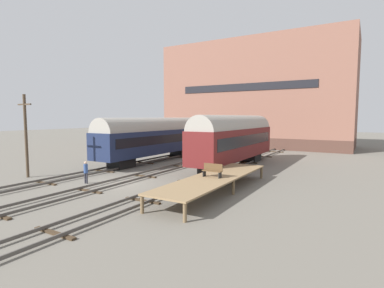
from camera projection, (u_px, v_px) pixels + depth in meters
ground_plane at (119, 183)px, 23.37m from camera, size 200.00×200.00×0.00m
track_left at (77, 175)px, 25.81m from camera, size 2.60×60.00×0.26m
track_middle at (119, 181)px, 23.35m from camera, size 2.60×60.00×0.26m
track_right at (170, 189)px, 20.90m from camera, size 2.60×60.00×0.26m
train_car_navy at (155, 137)px, 34.99m from camera, size 3.09×17.16×5.09m
train_car_maroon at (235, 138)px, 30.62m from camera, size 2.92×15.51×5.34m
station_platform at (215, 178)px, 20.54m from camera, size 2.99×12.56×1.07m
bench at (213, 170)px, 20.38m from camera, size 1.40×0.40×0.91m
person_worker at (86, 170)px, 23.18m from camera, size 0.32×0.32×1.74m
utility_pole at (26, 134)px, 25.33m from camera, size 1.80×0.24×7.06m
warehouse_building at (256, 95)px, 54.11m from camera, size 32.19×12.45×18.21m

